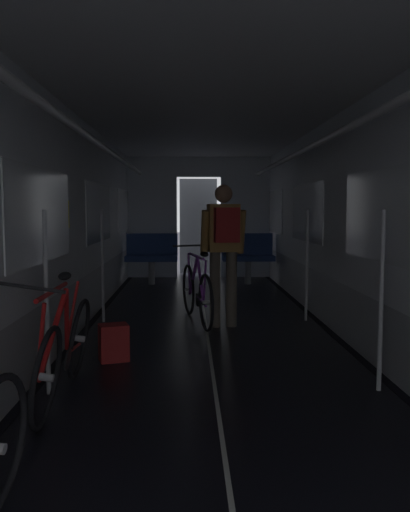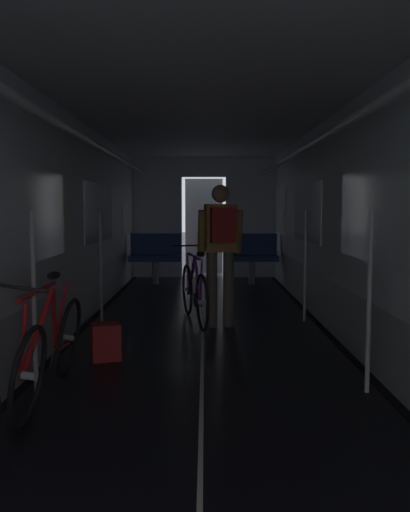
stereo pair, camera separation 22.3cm
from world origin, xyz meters
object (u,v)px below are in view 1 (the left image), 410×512
Objects in this scene: bicycle_red at (64,349)px; bicycle_purple_in_aisle at (197,292)px; bench_seat_far_left at (152,254)px; person_cyclist_aisle at (224,242)px; bench_seat_far_right at (248,253)px; backpack_on_floor at (114,343)px.

bicycle_red reaches higher than bicycle_purple_in_aisle.
bench_seat_far_left reaches higher than bicycle_purple_in_aisle.
bench_seat_far_right is at bearing 79.50° from person_cyclist_aisle.
person_cyclist_aisle is 1.01× the size of bicycle_purple_in_aisle.
bicycle_purple_in_aisle reaches higher than backpack_on_floor.
bicycle_red is 1.04m from backpack_on_floor.
backpack_on_floor is at bearing -109.43° from bench_seat_far_right.
backpack_on_floor is (-0.79, -1.65, -0.21)m from bicycle_purple_in_aisle.
bicycle_purple_in_aisle is (1.01, 2.65, 0.00)m from bicycle_red.
person_cyclist_aisle is 1.97m from backpack_on_floor.
backpack_on_floor is at bearing -128.70° from person_cyclist_aisle.
bench_seat_far_right is (1.80, 0.00, 0.00)m from bench_seat_far_left.
bench_seat_far_right is 0.59× the size of bicycle_purple_in_aisle.
bicycle_purple_in_aisle is (0.80, -3.44, -0.18)m from bench_seat_far_left.
person_cyclist_aisle is at bearing -73.31° from bench_seat_far_left.
bicycle_purple_in_aisle is 1.85m from backpack_on_floor.
bicycle_red is (-0.22, -6.09, -0.19)m from bench_seat_far_left.
person_cyclist_aisle is at bearing 51.30° from backpack_on_floor.
person_cyclist_aisle is at bearing -40.31° from bicycle_purple_in_aisle.
bench_seat_far_right is at bearing 73.72° from bicycle_purple_in_aisle.
bicycle_red is at bearing -110.91° from bicycle_purple_in_aisle.
backpack_on_floor is (-1.80, -5.09, -0.40)m from bench_seat_far_right.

